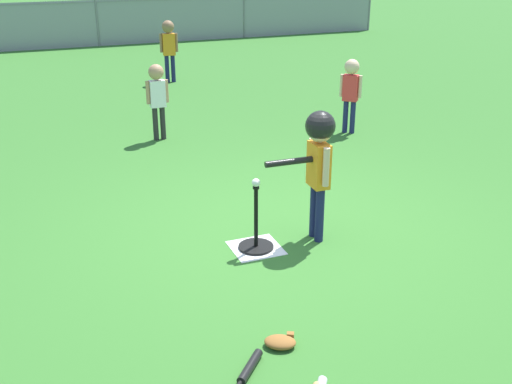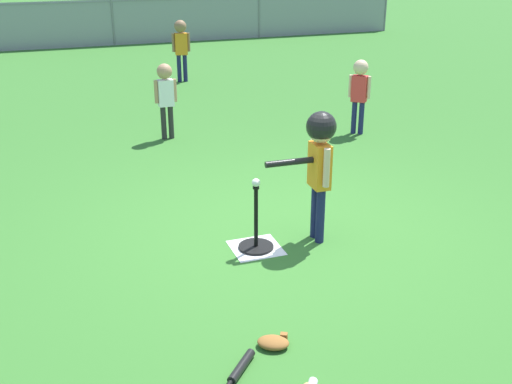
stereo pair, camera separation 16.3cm
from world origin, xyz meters
The scene contains 11 objects.
ground_plane centered at (0.00, 0.00, 0.00)m, with size 60.00×60.00×0.00m, color #336B28.
home_plate centered at (-0.39, -0.27, 0.00)m, with size 0.44×0.44×0.01m, color white.
batting_tee centered at (-0.39, -0.27, 0.09)m, with size 0.32×0.32×0.60m.
baseball_on_tee centered at (-0.39, -0.27, 0.64)m, with size 0.07×0.07×0.07m, color white.
batter_child centered at (0.20, -0.29, 0.87)m, with size 0.64×0.35×1.22m.
fielder_deep_right centered at (-0.43, 3.26, 0.67)m, with size 0.31×0.21×1.04m.
fielder_deep_left centered at (0.64, 6.81, 0.75)m, with size 0.34×0.23×1.17m.
fielder_near_left centered at (2.17, 2.58, 0.68)m, with size 0.25×0.23×1.05m.
spare_bat_black centered at (-1.10, -1.90, 0.03)m, with size 0.47×0.51×0.06m.
glove_near_bats centered at (-0.77, -1.69, 0.04)m, with size 0.27×0.25×0.07m.
outfield_fence centered at (0.00, 11.69, 0.62)m, with size 16.06×0.06×1.15m.
Camera 1 is at (-2.23, -4.93, 2.61)m, focal length 43.57 mm.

